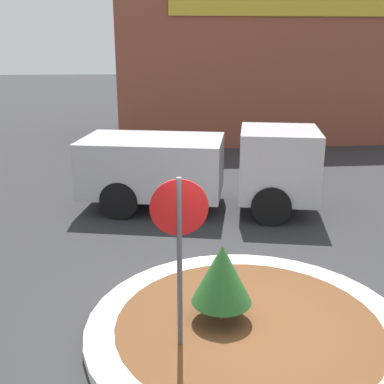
% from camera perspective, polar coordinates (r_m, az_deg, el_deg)
% --- Properties ---
extents(ground_plane, '(120.00, 120.00, 0.00)m').
position_cam_1_polar(ground_plane, '(7.38, 6.62, -16.16)').
color(ground_plane, '#2D2D30').
extents(traffic_island, '(4.72, 4.72, 0.16)m').
position_cam_1_polar(traffic_island, '(7.33, 6.64, -15.64)').
color(traffic_island, silver).
rests_on(traffic_island, ground_plane).
extents(stop_sign, '(0.73, 0.07, 2.49)m').
position_cam_1_polar(stop_sign, '(6.06, -1.51, -5.18)').
color(stop_sign, '#4C4C51').
rests_on(stop_sign, ground_plane).
extents(island_shrub, '(0.88, 0.88, 1.18)m').
position_cam_1_polar(island_shrub, '(6.97, 3.57, -9.65)').
color(island_shrub, brown).
rests_on(island_shrub, traffic_island).
extents(utility_truck, '(6.07, 3.22, 2.07)m').
position_cam_1_polar(utility_truck, '(11.97, 0.92, 3.15)').
color(utility_truck, '#B2B2B7').
rests_on(utility_truck, ground_plane).
extents(storefront_building, '(13.25, 6.07, 6.24)m').
position_cam_1_polar(storefront_building, '(22.35, 9.27, 14.73)').
color(storefront_building, brown).
rests_on(storefront_building, ground_plane).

